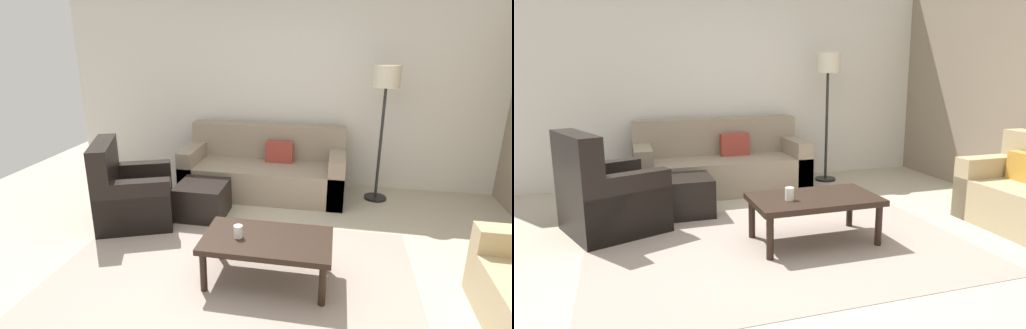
% 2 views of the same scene
% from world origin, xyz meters
% --- Properties ---
extents(ground_plane, '(8.00, 8.00, 0.00)m').
position_xyz_m(ground_plane, '(0.00, 0.00, 0.00)').
color(ground_plane, '#B2A893').
extents(rear_partition, '(6.00, 0.12, 2.80)m').
position_xyz_m(rear_partition, '(0.00, 2.60, 1.40)').
color(rear_partition, silver).
rests_on(rear_partition, ground_plane).
extents(area_rug, '(3.20, 2.23, 0.01)m').
position_xyz_m(area_rug, '(0.00, 0.00, 0.00)').
color(area_rug, gray).
rests_on(area_rug, ground_plane).
extents(couch_main, '(2.10, 0.90, 0.88)m').
position_xyz_m(couch_main, '(-0.08, 2.10, 0.30)').
color(couch_main, gray).
rests_on(couch_main, ground_plane).
extents(armchair_leather, '(1.04, 1.04, 0.95)m').
position_xyz_m(armchair_leather, '(-1.42, 0.86, 0.31)').
color(armchair_leather, black).
rests_on(armchair_leather, ground_plane).
extents(ottoman, '(0.56, 0.56, 0.40)m').
position_xyz_m(ottoman, '(-0.66, 1.18, 0.20)').
color(ottoman, black).
rests_on(ottoman, ground_plane).
extents(coffee_table, '(1.10, 0.64, 0.41)m').
position_xyz_m(coffee_table, '(0.31, 0.04, 0.36)').
color(coffee_table, black).
rests_on(coffee_table, ground_plane).
extents(cup, '(0.08, 0.08, 0.11)m').
position_xyz_m(cup, '(0.07, -0.00, 0.46)').
color(cup, white).
rests_on(cup, coffee_table).
extents(lamp_standing, '(0.32, 0.32, 1.71)m').
position_xyz_m(lamp_standing, '(1.39, 2.10, 1.41)').
color(lamp_standing, black).
rests_on(lamp_standing, ground_plane).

